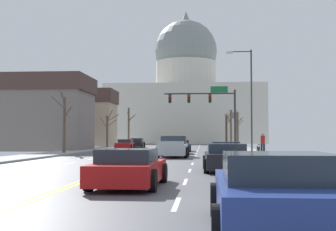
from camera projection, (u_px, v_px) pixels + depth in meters
The scene contains 24 objects.
ground at pixel (148, 157), 34.77m from camera, with size 20.00×180.00×0.20m.
signal_gantry at pixel (209, 104), 51.52m from camera, with size 7.91×0.41×6.96m.
street_lamp_right at pixel (248, 93), 39.52m from camera, with size 2.17×0.24×8.79m.
capitol_building at pixel (186, 98), 111.89m from camera, with size 35.83×23.08×32.02m.
sedan_near_00 at pixel (181, 146), 48.51m from camera, with size 2.14×4.62×1.19m.
sedan_near_01 at pixel (177, 147), 41.62m from camera, with size 2.02×4.69×1.24m.
pickup_truck_near_02 at pixel (173, 148), 34.73m from camera, with size 2.29×5.36×1.58m.
sedan_near_03 at pixel (226, 153), 27.12m from camera, with size 1.97×4.48×1.23m.
sedan_near_04 at pixel (226, 158), 20.61m from camera, with size 2.07×4.53×1.21m.
sedan_near_05 at pixel (129, 169), 14.13m from camera, with size 2.09×4.46×1.15m.
sedan_near_06 at pixel (276, 195), 7.37m from camera, with size 2.11×4.58×1.26m.
sedan_oncoming_00 at pixel (125, 145), 56.58m from camera, with size 2.10×4.28×1.21m.
sedan_oncoming_01 at pixel (137, 143), 65.14m from camera, with size 1.99×4.67×1.31m.
flank_building_00 at pixel (29, 113), 51.47m from camera, with size 13.58×8.01×8.18m.
flank_building_01 at pixel (77, 118), 76.11m from camera, with size 12.55×7.25×9.15m.
flank_building_02 at pixel (38, 122), 65.23m from camera, with size 13.25×8.86×7.09m.
bare_tree_00 at pixel (231, 127), 76.57m from camera, with size 2.13×1.29×5.81m.
bare_tree_01 at pixel (108, 129), 63.65m from camera, with size 2.57×2.24×5.08m.
bare_tree_02 at pixel (237, 129), 58.03m from camera, with size 1.60×1.37×4.59m.
bare_tree_03 at pixel (129, 126), 80.73m from camera, with size 1.64×1.11×6.42m.
bare_tree_04 at pixel (227, 129), 81.51m from camera, with size 1.58×1.24×5.92m.
bare_tree_05 at pixel (64, 121), 40.24m from camera, with size 1.62×1.39×5.54m.
pedestrian_00 at pixel (263, 142), 36.58m from camera, with size 0.35×0.34×1.68m.
bicycle_parked at pixel (258, 151), 34.73m from camera, with size 0.12×1.77×0.85m.
Camera 1 is at (4.11, -34.67, 1.52)m, focal length 49.86 mm.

